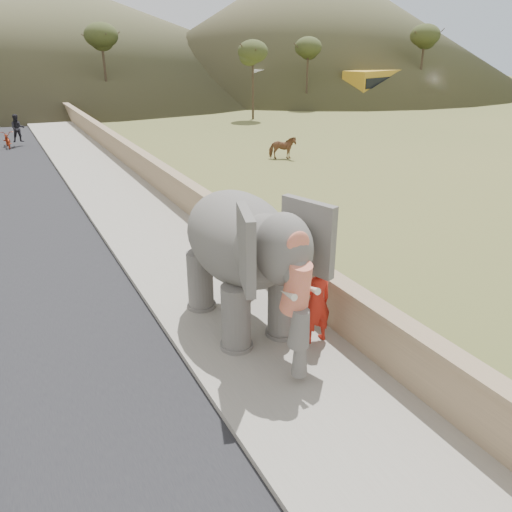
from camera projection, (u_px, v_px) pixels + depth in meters
The scene contains 12 objects.
ground at pixel (227, 312), 11.07m from camera, with size 160.00×160.00×0.00m, color olive.
walkway at pixel (119, 196), 19.18m from camera, with size 3.00×120.00×0.15m, color #9E9687.
parapet at pixel (159, 179), 19.69m from camera, with size 0.30×120.00×1.10m, color tan.
cow at pixel (282, 148), 25.35m from camera, with size 0.62×1.35×1.14m, color brown.
distant_car at pixel (263, 97), 47.35m from camera, with size 1.70×4.23×1.44m, color #B4B4BB.
bus_white at pixel (304, 85), 50.33m from camera, with size 2.50×11.00×3.10m, color white.
bus_orange at pixel (386, 86), 48.97m from camera, with size 2.50×11.00×3.10m, color gold.
hill_right at pixel (310, 22), 65.60m from camera, with size 56.00×56.00×16.00m, color brown.
hill_far at pixel (44, 30), 67.43m from camera, with size 80.00×80.00×14.00m, color brown.
elephant_and_man at pixel (240, 257), 9.89m from camera, with size 2.25×3.96×2.87m.
motorcyclist at pixel (11, 135), 28.20m from camera, with size 1.40×1.84×1.80m.
trees at pixel (40, 67), 34.80m from camera, with size 48.91×43.43×9.60m.
Camera 1 is at (-3.91, -8.88, 5.50)m, focal length 35.00 mm.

